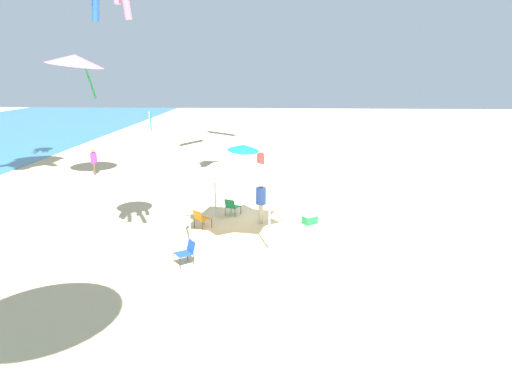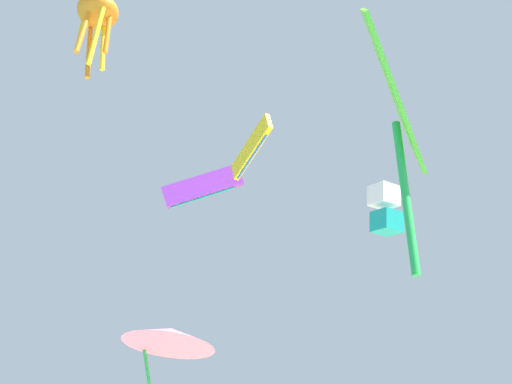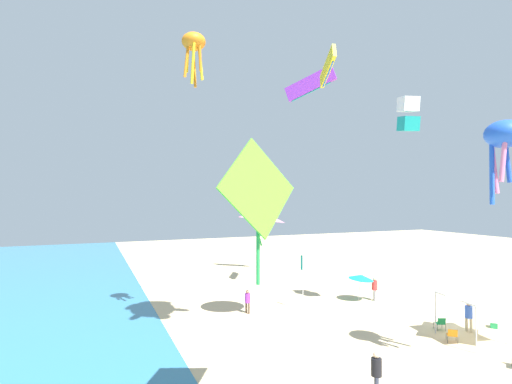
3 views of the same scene
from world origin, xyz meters
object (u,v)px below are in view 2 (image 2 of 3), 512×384
kite_parafoil_purple (203,187)px  kite_diamond_lime (392,92)px  kite_octopus_orange (97,15)px  kite_delta_pink (170,337)px  kite_parafoil_yellow (251,148)px  kite_box_white (385,209)px

kite_parafoil_purple → kite_diamond_lime: bearing=102.2°
kite_parafoil_purple → kite_octopus_orange: bearing=81.6°
kite_delta_pink → kite_octopus_orange: size_ratio=1.13×
kite_diamond_lime → kite_parafoil_yellow: (14.66, -12.61, 10.63)m
kite_parafoil_yellow → kite_octopus_orange: bearing=124.0°
kite_delta_pink → kite_parafoil_yellow: size_ratio=0.91×
kite_delta_pink → kite_parafoil_purple: 17.86m
kite_parafoil_yellow → kite_parafoil_purple: bearing=-0.4°
kite_parafoil_purple → kite_parafoil_yellow: (-6.06, 2.00, -0.50)m
kite_parafoil_purple → kite_box_white: (-12.55, -0.22, -5.46)m
kite_delta_pink → kite_parafoil_purple: bearing=142.8°
kite_delta_pink → kite_box_white: bearing=77.6°
kite_diamond_lime → kite_box_white: size_ratio=2.02×
kite_delta_pink → kite_diamond_lime: bearing=-16.0°
kite_octopus_orange → kite_parafoil_yellow: 12.66m
kite_delta_pink → kite_box_white: size_ratio=1.48×
kite_box_white → kite_octopus_orange: (2.99, 14.31, 3.67)m
kite_diamond_lime → kite_parafoil_purple: bearing=-154.9°
kite_parafoil_purple → kite_parafoil_yellow: bearing=119.2°
kite_box_white → kite_delta_pink: bearing=-5.2°
kite_parafoil_purple → kite_delta_pink: bearing=91.6°
kite_diamond_lime → kite_octopus_orange: bearing=-122.4°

